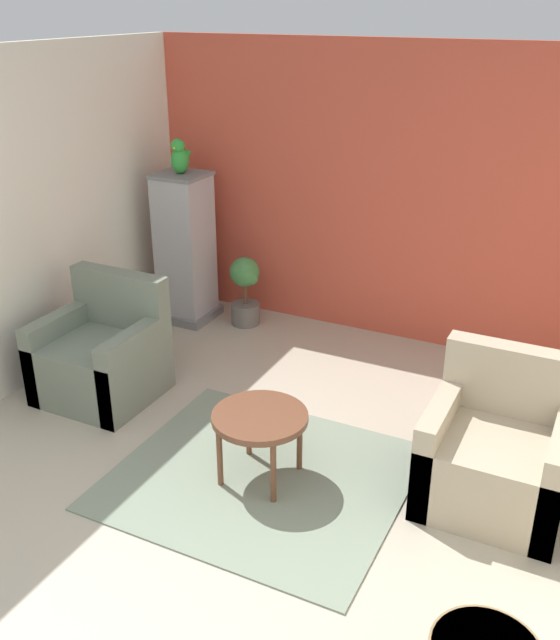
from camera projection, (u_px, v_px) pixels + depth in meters
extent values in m
plane|color=#B2A893|center=(105.00, 631.00, 3.30)|extent=(20.00, 20.00, 0.00)
cube|color=#C64C38|center=(381.00, 196.00, 5.81)|extent=(4.18, 0.06, 2.41)
cube|color=silver|center=(24.00, 222.00, 5.13)|extent=(0.06, 3.66, 2.41)
cube|color=gray|center=(261.00, 477.00, 4.36)|extent=(1.72, 1.54, 0.01)
cylinder|color=brown|center=(260.00, 417.00, 4.18)|extent=(0.57, 0.57, 0.04)
cylinder|color=brown|center=(220.00, 457.00, 4.20)|extent=(0.04, 0.04, 0.41)
cylinder|color=brown|center=(273.00, 473.00, 4.06)|extent=(0.04, 0.04, 0.41)
cylinder|color=brown|center=(249.00, 427.00, 4.49)|extent=(0.04, 0.04, 0.41)
cylinder|color=brown|center=(300.00, 442.00, 4.35)|extent=(0.04, 0.04, 0.41)
cube|color=slate|center=(101.00, 368.00, 5.17)|extent=(0.78, 0.73, 0.45)
cube|color=slate|center=(121.00, 298.00, 5.24)|extent=(0.78, 0.14, 0.42)
cube|color=slate|center=(64.00, 350.00, 5.28)|extent=(0.12, 0.73, 0.60)
cube|color=slate|center=(137.00, 369.00, 5.01)|extent=(0.12, 0.73, 0.60)
cube|color=tan|center=(494.00, 470.00, 4.05)|extent=(0.78, 0.73, 0.45)
cube|color=tan|center=(513.00, 380.00, 4.12)|extent=(0.78, 0.14, 0.42)
cube|color=tan|center=(438.00, 444.00, 4.16)|extent=(0.12, 0.73, 0.60)
cube|color=tan|center=(557.00, 475.00, 3.89)|extent=(0.12, 0.73, 0.60)
cube|color=slate|center=(189.00, 313.00, 6.54)|extent=(0.47, 0.47, 0.08)
cube|color=#A8A8AD|center=(185.00, 246.00, 6.28)|extent=(0.40, 0.40, 1.22)
cube|color=slate|center=(181.00, 175.00, 6.02)|extent=(0.42, 0.42, 0.03)
ellipsoid|color=green|center=(180.00, 160.00, 5.97)|extent=(0.14, 0.17, 0.22)
sphere|color=green|center=(178.00, 146.00, 5.90)|extent=(0.12, 0.12, 0.12)
cone|color=gold|center=(174.00, 148.00, 5.86)|extent=(0.05, 0.05, 0.05)
cone|color=green|center=(185.00, 161.00, 6.04)|extent=(0.07, 0.14, 0.19)
cylinder|color=#66605B|center=(245.00, 313.00, 6.39)|extent=(0.26, 0.26, 0.19)
cylinder|color=brown|center=(245.00, 293.00, 6.31)|extent=(0.03, 0.03, 0.21)
sphere|color=#427F42|center=(245.00, 272.00, 6.23)|extent=(0.26, 0.26, 0.26)
sphere|color=#427F42|center=(239.00, 275.00, 6.30)|extent=(0.16, 0.16, 0.16)
sphere|color=#427F42|center=(250.00, 277.00, 6.20)|extent=(0.14, 0.14, 0.14)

